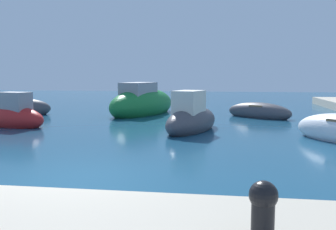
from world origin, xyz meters
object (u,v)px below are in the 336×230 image
moored_boat_3 (142,104)px  moored_boat_6 (11,116)px  mooring_bollard (263,208)px  moored_boat_0 (18,109)px  moored_boat_7 (259,112)px  moored_boat_2 (191,119)px

moored_boat_3 → moored_boat_6: size_ratio=1.61×
moored_boat_6 → mooring_bollard: moored_boat_6 is taller
moored_boat_3 → mooring_bollard: size_ratio=9.25×
moored_boat_6 → moored_boat_3: bearing=-114.6°
moored_boat_0 → moored_boat_7: bearing=152.8°
moored_boat_3 → moored_boat_2: bearing=-130.9°
moored_boat_3 → moored_boat_7: 6.33m
moored_boat_7 → moored_boat_6: bearing=57.2°
moored_boat_0 → moored_boat_7: (12.84, 0.86, -0.05)m
moored_boat_0 → moored_boat_7: size_ratio=1.02×
moored_boat_6 → mooring_bollard: 14.25m
moored_boat_0 → moored_boat_2: moored_boat_2 is taller
moored_boat_0 → moored_boat_3: bearing=162.4°
moored_boat_7 → mooring_bollard: size_ratio=5.47×
moored_boat_2 → moored_boat_7: size_ratio=1.13×
moored_boat_0 → mooring_bollard: size_ratio=5.56×
moored_boat_3 → mooring_bollard: moored_boat_3 is taller
moored_boat_2 → moored_boat_3: moored_boat_3 is taller
moored_boat_2 → moored_boat_7: bearing=-13.4°
moored_boat_3 → moored_boat_6: (-4.58, -5.49, -0.16)m
moored_boat_6 → moored_boat_7: moored_boat_6 is taller
moored_boat_2 → moored_boat_3: size_ratio=0.67×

